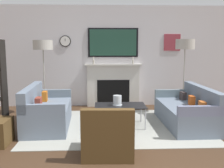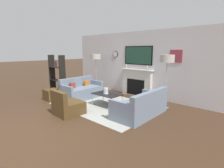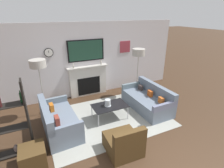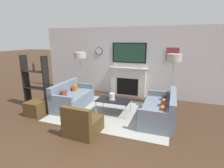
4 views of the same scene
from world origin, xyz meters
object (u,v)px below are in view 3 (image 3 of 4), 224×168
Objects in this scene: couch_left at (58,121)px; floor_lamp_right at (139,53)px; couch_right at (148,100)px; armchair at (124,143)px; coffee_table at (110,106)px; shelf_unit at (7,124)px; floor_lamp_left at (38,64)px; ottoman at (33,156)px; hurricane_candle at (108,103)px.

floor_lamp_right reaches higher than couch_left.
couch_left is 2.89m from couch_right.
couch_left is at bearing -179.95° from couch_right.
couch_right is 2.28× the size of armchair.
shelf_unit is (-2.56, -0.39, 0.39)m from coffee_table.
couch_left reaches higher than armchair.
floor_lamp_left is 1.87m from shelf_unit.
floor_lamp_right is at bearing 0.00° from floor_lamp_left.
armchair is (1.20, -1.43, -0.05)m from couch_left.
shelf_unit is at bearing -160.83° from floor_lamp_right.
floor_lamp_left reaches higher than armchair.
floor_lamp_left reaches higher than couch_left.
shelf_unit is (-4.20, -1.46, -0.84)m from floor_lamp_right.
armchair is 1.56× the size of ottoman.
hurricane_candle reaches higher than ottoman.
hurricane_candle is (0.23, 1.41, 0.28)m from armchair.
couch_left reaches higher than ottoman.
coffee_table is 1.99× the size of ottoman.
armchair is 1.44m from coffee_table.
couch_left is 1.50m from coffee_table.
ottoman is at bearing -156.59° from hurricane_candle.
couch_left is 1.16m from ottoman.
shelf_unit is at bearing 155.90° from armchair.
floor_lamp_right is at bearing 27.48° from ottoman.
floor_lamp_right is (3.37, 0.00, 0.02)m from floor_lamp_left.
ottoman is at bearing -152.52° from floor_lamp_right.
couch_left is at bearing 178.86° from coffee_table.
shelf_unit is at bearing -171.01° from hurricane_candle.
shelf_unit is (-3.96, -0.42, 0.52)m from couch_right.
hurricane_candle is (1.43, -0.02, 0.23)m from couch_left.
armchair is 4.02× the size of hurricane_candle.
armchair is 3.18m from floor_lamp_left.
hurricane_candle is 2.32m from ottoman.
floor_lamp_left is at bearing 161.59° from couch_right.
floor_lamp_left is 0.99× the size of floor_lamp_right.
coffee_table is 2.37m from floor_lamp_left.
hurricane_candle is at bearing 8.99° from shelf_unit.
hurricane_candle is at bearing -32.36° from floor_lamp_left.
couch_right is at bearing 14.71° from ottoman.
armchair is at bearing -59.76° from floor_lamp_left.
hurricane_candle is at bearing -179.16° from couch_right.
couch_left is at bearing 21.17° from shelf_unit.
shelf_unit is at bearing -171.45° from coffee_table.
hurricane_candle is 0.11× the size of floor_lamp_left.
coffee_table is 5.11× the size of hurricane_candle.
ottoman is at bearing 165.13° from armchair.
ottoman is at bearing -102.42° from floor_lamp_left.
couch_left is at bearing -76.94° from floor_lamp_left.
couch_right is 1.73m from floor_lamp_right.
armchair is at bearing -99.38° from hurricane_candle.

